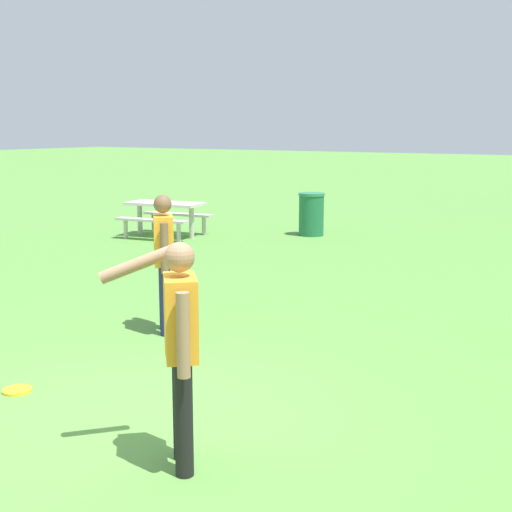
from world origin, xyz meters
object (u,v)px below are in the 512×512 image
object	(u,v)px
person_catcher	(179,338)
picnic_table_near	(165,212)
trash_can_further_along	(311,214)
frisbee	(17,390)
person_thrower	(164,255)

from	to	relation	value
person_catcher	picnic_table_near	xyz separation A→B (m)	(-6.99, 8.30, -0.40)
person_catcher	picnic_table_near	distance (m)	10.86
trash_can_further_along	frisbee	bearing A→B (deg)	-77.77
frisbee	picnic_table_near	bearing A→B (deg)	121.06
person_thrower	person_catcher	world-z (taller)	same
frisbee	trash_can_further_along	distance (m)	10.12
frisbee	trash_can_further_along	world-z (taller)	trash_can_further_along
person_thrower	picnic_table_near	xyz separation A→B (m)	(-4.74, 5.75, -0.38)
person_thrower	picnic_table_near	distance (m)	7.47
picnic_table_near	frisbee	bearing A→B (deg)	-58.94
person_catcher	trash_can_further_along	distance (m)	11.10
picnic_table_near	trash_can_further_along	bearing A→B (deg)	35.59
person_thrower	trash_can_further_along	bearing A→B (deg)	105.21
person_catcher	frisbee	xyz separation A→B (m)	(-2.19, 0.33, -0.95)
frisbee	picnic_table_near	xyz separation A→B (m)	(-4.80, 7.97, 0.55)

